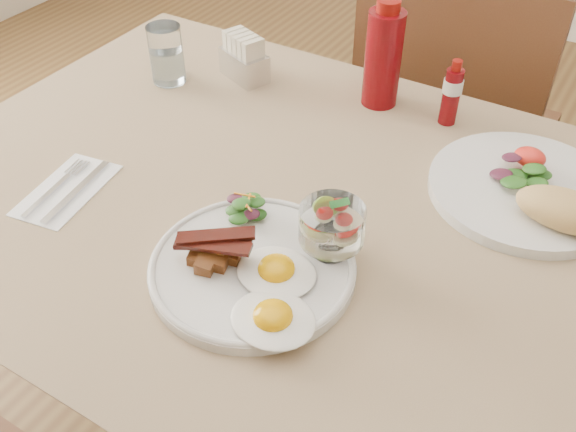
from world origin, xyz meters
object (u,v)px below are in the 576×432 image
Objects in this scene: ketchup_bottle at (383,57)px; hot_sauce_bottle at (452,93)px; table at (318,252)px; main_plate at (252,268)px; fruit_cup at (332,225)px; chair_far at (449,129)px; sugar_caddy at (244,59)px; water_glass at (167,58)px; second_plate at (534,193)px.

ketchup_bottle reaches higher than hot_sauce_bottle.
main_plate is at bearing -95.28° from table.
main_plate is 0.12m from fruit_cup.
chair_far is 0.57m from sugar_caddy.
fruit_cup is at bearing 43.71° from main_plate.
ketchup_bottle reaches higher than water_glass.
water_glass is (-0.52, -0.14, -0.01)m from hot_sauce_bottle.
water_glass is (-0.43, 0.36, 0.04)m from main_plate.
chair_far is at bearing 80.23° from ketchup_bottle.
chair_far is at bearing 70.79° from sugar_caddy.
ketchup_bottle reaches higher than chair_far.
second_plate is at bearing -24.67° from ketchup_bottle.
fruit_cup is 0.45× the size of ketchup_bottle.
water_glass reaches higher than table.
sugar_caddy is (-0.32, -0.38, 0.27)m from chair_far.
water_glass is at bearing 151.14° from fruit_cup.
main_plate is 2.49× the size of sugar_caddy.
chair_far reaches higher than table.
sugar_caddy is at bearing 125.02° from main_plate.
second_plate is (0.28, 0.34, 0.01)m from main_plate.
chair_far is 0.46m from ketchup_bottle.
water_glass is at bearing -123.47° from sugar_caddy.
chair_far is at bearing 88.97° from main_plate.
hot_sauce_bottle is 0.41m from sugar_caddy.
table is at bearing -145.87° from second_plate.
table is at bearing 84.72° from main_plate.
chair_far is 10.38× the size of fruit_cup.
fruit_cup is at bearing -28.86° from water_glass.
table is 14.84× the size of fruit_cup.
ketchup_bottle is (-0.12, 0.42, 0.03)m from fruit_cup.
main_plate is (-0.01, -0.82, 0.24)m from chair_far.
hot_sauce_bottle reaches higher than main_plate.
second_plate is at bearing 11.75° from sugar_caddy.
table is at bearing -80.31° from ketchup_bottle.
water_glass is at bearing -165.21° from hot_sauce_bottle.
table is 0.51m from water_glass.
water_glass is (-0.12, -0.09, 0.01)m from sugar_caddy.
fruit_cup is at bearing -73.94° from ketchup_bottle.
table is 11.81× the size of water_glass.
main_plate is at bearing -129.63° from second_plate.
chair_far is at bearing 90.00° from table.
hot_sauce_bottle is at bearing 76.96° from table.
second_plate reaches higher than main_plate.
chair_far is 0.70m from water_glass.
fruit_cup is 0.80× the size of sugar_caddy.
fruit_cup is (0.06, -0.09, 0.15)m from table.
sugar_caddy is (-0.31, 0.44, 0.03)m from main_plate.
second_plate is 2.62× the size of water_glass.
second_plate is at bearing -60.67° from chair_far.
main_plate is at bearing -100.55° from hot_sauce_bottle.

